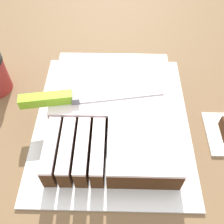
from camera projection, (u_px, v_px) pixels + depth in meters
name	position (u px, v px, depth m)	size (l,w,h in m)	color
countertop	(91.00, 197.00, 0.96)	(1.40, 1.10, 0.95)	brown
cake_board	(112.00, 121.00, 0.59)	(0.34, 0.40, 0.01)	white
cake	(114.00, 110.00, 0.56)	(0.26, 0.32, 0.06)	#472814
knife	(65.00, 97.00, 0.54)	(0.30, 0.07, 0.02)	silver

